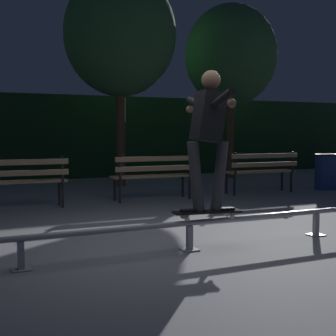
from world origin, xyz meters
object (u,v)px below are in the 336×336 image
object	(u,v)px
skateboard	(208,212)
skateboarder	(208,128)
park_bench_rightmost	(262,168)
tree_far_right	(231,56)
tree_behind_benches	(120,35)
trash_can	(326,171)
grind_rail	(190,227)
park_bench_left_center	(19,178)
park_bench_right_center	(154,172)

from	to	relation	value
skateboard	skateboarder	xyz separation A→B (m)	(0.00, -0.00, 0.94)
skateboard	skateboarder	distance (m)	0.94
park_bench_rightmost	tree_far_right	bearing A→B (deg)	68.57
park_bench_rightmost	tree_behind_benches	xyz separation A→B (m)	(-2.18, 2.65, 3.04)
tree_far_right	skateboard	bearing A→B (deg)	-124.09
skateboarder	park_bench_rightmost	world-z (taller)	skateboarder
skateboard	park_bench_rightmost	xyz separation A→B (m)	(3.41, 3.67, 0.13)
tree_far_right	trash_can	size ratio (longest dim) A/B	6.02
grind_rail	park_bench_left_center	bearing A→B (deg)	109.39
grind_rail	skateboard	size ratio (longest dim) A/B	5.27
grind_rail	skateboarder	bearing A→B (deg)	-0.12
park_bench_right_center	trash_can	distance (m)	4.21
grind_rail	park_bench_rightmost	xyz separation A→B (m)	(3.63, 3.67, 0.28)
tree_behind_benches	tree_far_right	world-z (taller)	tree_behind_benches
park_bench_left_center	tree_far_right	distance (m)	7.56
skateboard	trash_can	size ratio (longest dim) A/B	1.00
trash_can	skateboard	bearing A→B (deg)	-144.72
park_bench_right_center	tree_far_right	bearing A→B (deg)	41.01
park_bench_rightmost	skateboarder	bearing A→B (deg)	-132.85
tree_behind_benches	trash_can	bearing A→B (deg)	-34.30
skateboard	trash_can	distance (m)	6.31
grind_rail	park_bench_left_center	size ratio (longest dim) A/B	2.62
skateboarder	tree_behind_benches	size ratio (longest dim) A/B	0.31
park_bench_left_center	tree_far_right	bearing A→B (deg)	27.66
skateboarder	grind_rail	bearing A→B (deg)	179.88
park_bench_left_center	skateboard	bearing A→B (deg)	-67.53
grind_rail	park_bench_rightmost	distance (m)	5.17
park_bench_left_center	tree_behind_benches	size ratio (longest dim) A/B	0.32
park_bench_left_center	trash_can	distance (m)	6.67
skateboarder	park_bench_left_center	size ratio (longest dim) A/B	0.97
park_bench_left_center	park_bench_right_center	size ratio (longest dim) A/B	1.00
skateboarder	trash_can	world-z (taller)	skateboarder
trash_can	grind_rail	bearing A→B (deg)	-145.87
park_bench_left_center	trash_can	xyz separation A→B (m)	(6.67, -0.02, -0.12)
skateboard	tree_behind_benches	xyz separation A→B (m)	(1.23, 6.32, 3.17)
grind_rail	skateboard	distance (m)	0.27
skateboarder	trash_can	bearing A→B (deg)	35.30
park_bench_rightmost	trash_can	xyz separation A→B (m)	(1.74, -0.02, -0.12)
tree_far_right	tree_behind_benches	bearing A→B (deg)	-170.20
park_bench_right_center	skateboarder	bearing A→B (deg)	-104.40
skateboard	park_bench_rightmost	bearing A→B (deg)	47.12
skateboard	park_bench_left_center	bearing A→B (deg)	112.47
park_bench_left_center	tree_far_right	xyz separation A→B (m)	(6.20, 3.25, 2.86)
grind_rail	skateboarder	size ratio (longest dim) A/B	2.71
trash_can	park_bench_rightmost	bearing A→B (deg)	179.22
skateboard	park_bench_right_center	size ratio (longest dim) A/B	0.50
skateboarder	tree_behind_benches	xyz separation A→B (m)	(1.22, 6.32, 2.23)
park_bench_right_center	tree_far_right	size ratio (longest dim) A/B	0.34
skateboard	tree_far_right	world-z (taller)	tree_far_right
park_bench_rightmost	grind_rail	bearing A→B (deg)	-134.72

